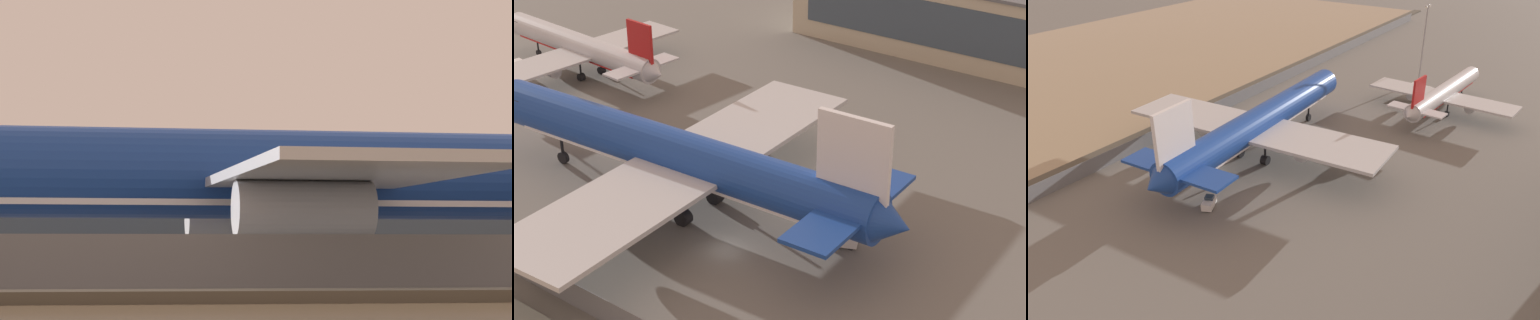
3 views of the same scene
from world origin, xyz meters
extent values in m
plane|color=#66635E|center=(0.00, 0.00, 0.00)|extent=(500.00, 500.00, 0.00)
cube|color=#474238|center=(0.00, -20.50, 0.25)|extent=(320.00, 3.00, 0.50)
cube|color=slate|center=(0.00, -16.00, 1.38)|extent=(280.00, 0.08, 2.76)
cylinder|color=slate|center=(-98.00, -16.00, 1.38)|extent=(0.10, 0.10, 2.76)
cylinder|color=slate|center=(0.00, -16.00, 1.38)|extent=(0.10, 0.10, 2.76)
cylinder|color=#193D93|center=(-10.74, 3.89, 6.61)|extent=(51.56, 7.84, 5.40)
cone|color=#193D93|center=(-37.87, 2.60, 6.61)|extent=(3.75, 5.29, 5.13)
cone|color=#193D93|center=(16.39, 5.19, 6.61)|extent=(3.74, 5.02, 4.86)
cube|color=#232D3D|center=(-34.34, 2.77, 7.29)|extent=(3.19, 4.73, 1.62)
cube|color=silver|center=(-10.74, 3.89, 5.13)|extent=(43.81, 6.40, 0.97)
cube|color=#B7BABF|center=(-7.59, -8.29, 5.94)|extent=(12.46, 25.16, 0.54)
cube|color=#B7BABF|center=(-8.76, 16.33, 5.94)|extent=(12.46, 25.16, 0.54)
cylinder|color=#B7BABF|center=(-9.22, -6.40, 4.18)|extent=(7.32, 3.31, 2.97)
cylinder|color=#B7BABF|center=(-10.21, 14.29, 4.18)|extent=(7.32, 3.31, 2.97)
cube|color=silver|center=(11.83, 4.97, 12.01)|extent=(7.73, 1.01, 9.18)
cube|color=#193D93|center=(12.05, 0.46, 7.02)|extent=(5.56, 9.27, 0.43)
cube|color=#193D93|center=(11.62, 9.49, 7.02)|extent=(5.56, 9.27, 0.43)
cylinder|color=black|center=(-28.70, 3.04, 2.34)|extent=(0.38, 0.38, 3.16)
cylinder|color=black|center=(-28.70, 3.04, 0.76)|extent=(1.54, 0.67, 1.51)
cylinder|color=black|center=(-7.01, 1.23, 2.34)|extent=(0.43, 0.43, 3.16)
cylinder|color=black|center=(-7.01, 1.23, 0.76)|extent=(1.79, 1.30, 1.74)
cylinder|color=black|center=(-7.29, 6.90, 2.34)|extent=(0.43, 0.43, 3.16)
cylinder|color=black|center=(-7.29, 6.90, 0.76)|extent=(1.79, 1.30, 1.74)
cylinder|color=silver|center=(-50.00, 25.23, 4.54)|extent=(33.28, 6.40, 3.71)
cone|color=silver|center=(-67.51, 26.67, 4.54)|extent=(2.69, 3.71, 3.52)
cone|color=silver|center=(-32.50, 23.80, 4.54)|extent=(2.67, 3.52, 3.34)
cube|color=#232D3D|center=(-65.18, 26.48, 5.00)|extent=(2.29, 3.31, 1.11)
cube|color=#B21919|center=(-50.00, 25.23, 3.52)|extent=(28.27, 5.25, 0.67)
cube|color=#B7BABF|center=(-49.01, 17.18, 4.08)|extent=(8.55, 16.43, 0.37)
cube|color=#B7BABF|center=(-47.71, 33.01, 4.08)|extent=(8.55, 16.43, 0.37)
cylinder|color=#B7BABF|center=(-49.89, 18.53, 2.87)|extent=(4.78, 2.41, 2.04)
cylinder|color=#B7BABF|center=(-48.80, 31.83, 2.87)|extent=(4.78, 2.41, 2.04)
cube|color=#B21919|center=(-35.49, 24.04, 8.25)|extent=(4.98, 0.85, 6.30)
cube|color=silver|center=(-35.73, 21.14, 4.82)|extent=(3.77, 6.07, 0.30)
cube|color=silver|center=(-35.26, 26.95, 4.82)|extent=(3.77, 6.07, 0.30)
cylinder|color=black|center=(-61.55, 26.18, 1.60)|extent=(0.26, 0.26, 2.17)
cylinder|color=black|center=(-61.55, 26.18, 0.52)|extent=(1.07, 0.49, 1.04)
cylinder|color=black|center=(-47.86, 23.11, 1.60)|extent=(0.30, 0.30, 2.17)
cylinder|color=black|center=(-47.86, 23.11, 0.52)|extent=(1.26, 0.93, 1.19)
cylinder|color=black|center=(-47.54, 26.98, 1.60)|extent=(0.30, 0.30, 2.17)
cylinder|color=black|center=(-47.54, 26.98, 0.52)|extent=(1.26, 0.93, 1.19)
cube|color=white|center=(9.15, 8.02, 0.75)|extent=(3.58, 2.79, 1.11)
cube|color=#283847|center=(8.79, 7.85, 1.55)|extent=(1.55, 1.63, 0.50)
cylinder|color=black|center=(8.54, 6.98, 0.35)|extent=(0.73, 0.49, 0.70)
cylinder|color=black|center=(7.97, 8.22, 0.35)|extent=(0.73, 0.49, 0.70)
cylinder|color=black|center=(10.34, 7.81, 0.35)|extent=(0.73, 0.49, 0.70)
cylinder|color=black|center=(9.77, 9.05, 0.35)|extent=(0.73, 0.49, 0.70)
cube|color=white|center=(-57.71, 17.13, 1.27)|extent=(3.03, 5.50, 2.07)
cube|color=#283847|center=(-57.37, 18.92, 1.66)|extent=(2.17, 1.49, 0.83)
cube|color=orange|center=(-57.71, 17.13, 2.40)|extent=(1.12, 0.69, 0.16)
cylinder|color=black|center=(-58.32, 18.89, 0.42)|extent=(0.37, 0.87, 0.84)
cylinder|color=black|center=(-56.50, 18.54, 0.42)|extent=(0.37, 0.87, 0.84)
cylinder|color=black|center=(-58.92, 15.72, 0.42)|extent=(0.37, 0.87, 0.84)
cylinder|color=black|center=(-57.09, 15.38, 0.42)|extent=(0.37, 0.87, 0.84)
cylinder|color=#93969B|center=(-67.23, 13.56, 9.83)|extent=(0.36, 0.36, 19.66)
cube|color=#93969B|center=(-67.23, 13.56, 19.41)|extent=(3.20, 0.24, 0.24)
cube|color=silver|center=(-68.43, 13.56, 19.11)|extent=(0.60, 0.40, 0.44)
cube|color=silver|center=(-66.03, 13.56, 19.11)|extent=(0.60, 0.40, 0.44)
camera|label=1|loc=(-19.76, -68.38, 2.13)|focal=85.00mm
camera|label=2|loc=(48.62, -56.91, 48.88)|focal=60.00mm
camera|label=3|loc=(56.78, 53.18, 41.44)|focal=35.00mm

